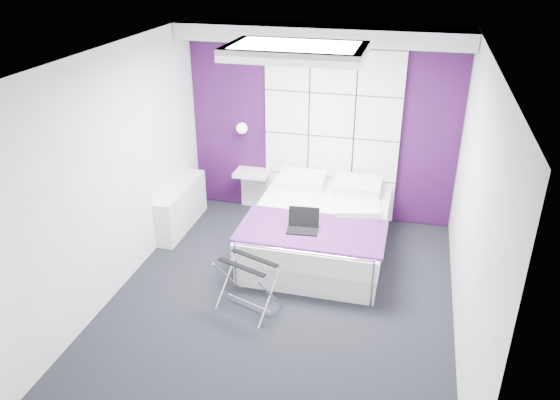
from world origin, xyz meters
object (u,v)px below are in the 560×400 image
Objects in this scene: nightstand at (252,173)px; wall_lamp at (243,127)px; laptop at (304,224)px; radiator at (182,207)px; bed at (319,230)px; luggage_rack at (249,285)px.

wall_lamp is at bearing 163.22° from nightstand.
wall_lamp is 0.43× the size of laptop.
radiator is at bearing -130.10° from wall_lamp.
radiator is at bearing 175.15° from bed.
laptop is (1.16, -1.42, -0.60)m from wall_lamp.
wall_lamp is 1.35m from radiator.
bed is 4.22× the size of nightstand.
luggage_rack is at bearing -46.95° from radiator.
wall_lamp is 0.26× the size of luggage_rack.
laptop is (0.40, 0.83, 0.34)m from luggage_rack.
bed is 0.61m from laptop.
bed is at bearing -4.85° from radiator.
luggage_rack is at bearing -74.29° from nightstand.
radiator is at bearing -137.02° from nightstand.
wall_lamp is 1.81m from bed.
luggage_rack is 0.98m from laptop.
bed is at bearing -36.35° from wall_lamp.
radiator is 1.90m from bed.
bed is 3.46× the size of luggage_rack.
radiator reaches higher than luggage_rack.
bed is (1.25, -0.92, -0.92)m from wall_lamp.
radiator is 1.94m from laptop.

